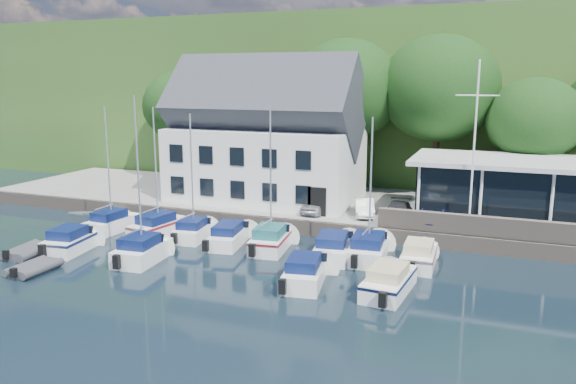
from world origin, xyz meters
name	(u,v)px	position (x,y,z in m)	size (l,w,h in m)	color
ground	(264,298)	(0.00, 0.00, 0.00)	(180.00, 180.00, 0.00)	black
quay	(356,209)	(0.00, 17.50, 0.50)	(60.00, 13.00, 1.00)	gray
quay_face	(331,231)	(0.00, 11.00, 0.50)	(60.00, 0.30, 1.00)	#71655A
hillside	(433,94)	(0.00, 62.00, 8.00)	(160.00, 75.00, 16.00)	#2A5520
field_patch	(497,38)	(8.00, 70.00, 16.15)	(50.00, 30.00, 0.30)	#536532
harbor_building	(266,143)	(-7.00, 16.50, 5.35)	(14.40, 8.20, 8.70)	white
club_pavilion	(515,190)	(11.00, 16.00, 3.05)	(13.20, 7.20, 4.10)	black
seawall	(532,230)	(12.00, 11.40, 1.60)	(18.00, 0.50, 1.20)	#71655A
gangway	(105,222)	(-16.50, 9.00, 0.00)	(1.20, 6.00, 1.40)	silver
car_silver	(317,204)	(-1.82, 13.48, 1.61)	(1.45, 3.59, 1.22)	silver
car_white	(364,207)	(1.49, 13.84, 1.58)	(1.24, 3.55, 1.17)	silver
car_dgrey	(398,212)	(3.87, 13.23, 1.59)	(1.66, 4.09, 1.19)	#2A2A2F
car_blue	(434,213)	(6.18, 13.35, 1.67)	(1.54, 3.91, 1.34)	navy
flagpole	(474,148)	(8.45, 12.04, 6.17)	(2.48, 0.20, 10.34)	white
tree_0	(183,125)	(-18.00, 22.49, 5.98)	(7.28, 7.28, 9.95)	black
tree_2	(346,116)	(-2.16, 21.88, 7.22)	(9.10, 9.10, 12.43)	black
tree_3	(438,116)	(5.09, 22.57, 7.31)	(9.24, 9.24, 12.63)	black
tree_4	(533,142)	(12.05, 21.28, 5.68)	(6.85, 6.85, 9.36)	black
boat_r1_0	(108,165)	(-14.45, 7.19, 4.56)	(1.84, 5.75, 9.11)	white
boat_r1_1	(156,165)	(-10.92, 7.49, 4.70)	(1.98, 6.11, 9.40)	white
boat_r1_2	(192,175)	(-8.28, 7.58, 4.20)	(1.87, 5.06, 8.40)	white
boat_r1_3	(230,233)	(-5.59, 7.41, 0.69)	(1.84, 6.30, 1.37)	white
boat_r1_4	(271,174)	(-2.67, 7.17, 4.70)	(2.05, 5.64, 9.40)	white
boat_r1_5	(334,245)	(1.24, 7.33, 0.71)	(2.06, 6.45, 1.42)	white
boat_r1_6	(371,181)	(3.25, 7.69, 4.58)	(2.15, 6.48, 9.17)	white
boat_r1_7	(419,253)	(6.15, 7.45, 0.73)	(1.90, 5.45, 1.45)	white
boat_r2_0	(71,239)	(-13.85, 2.64, 0.76)	(2.07, 5.30, 1.51)	white
boat_r2_1	(138,179)	(-8.67, 2.54, 4.80)	(2.17, 5.41, 9.60)	white
boat_r2_3	(305,269)	(1.15, 2.59, 0.75)	(1.96, 5.78, 1.50)	white
boat_r2_4	(389,279)	(5.36, 2.86, 0.73)	(1.99, 6.02, 1.45)	white
dinghy_0	(28,250)	(-15.57, 1.00, 0.36)	(1.86, 3.10, 0.72)	#3C3D42
dinghy_1	(34,266)	(-13.02, -1.13, 0.34)	(1.73, 2.89, 0.67)	#3C3D42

